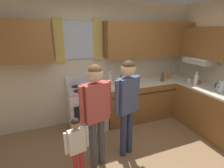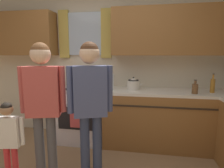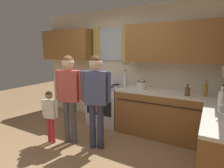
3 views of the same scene
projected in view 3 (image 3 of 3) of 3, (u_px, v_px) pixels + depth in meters
ground_plane at (72, 161)px, 2.73m from camera, size 12.00×12.00×0.00m
back_wall_unit at (126, 58)px, 3.99m from camera, size 4.60×0.42×2.60m
kitchen_counter_run at (189, 126)px, 2.93m from camera, size 2.23×1.99×0.90m
stove_oven at (106, 104)px, 4.12m from camera, size 0.74×0.67×1.10m
bottle_oil_amber at (206, 90)px, 3.04m from camera, size 0.06×0.06×0.29m
bottle_tall_clear at (125, 81)px, 3.73m from camera, size 0.07×0.07×0.37m
bottle_milk_white at (221, 99)px, 2.42m from camera, size 0.08×0.08×0.31m
bottle_squat_brown at (187, 91)px, 3.07m from camera, size 0.08×0.08×0.21m
mug_ceramic_white at (222, 101)px, 2.58m from camera, size 0.13×0.08×0.09m
stovetop_kettle at (141, 84)px, 3.63m from camera, size 0.27×0.20×0.21m
adult_holding_child at (69, 89)px, 3.13m from camera, size 0.48×0.24×1.59m
adult_in_plaid at (96, 92)px, 2.94m from camera, size 0.47×0.26×1.59m
small_child at (50, 111)px, 3.20m from camera, size 0.32×0.13×0.97m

